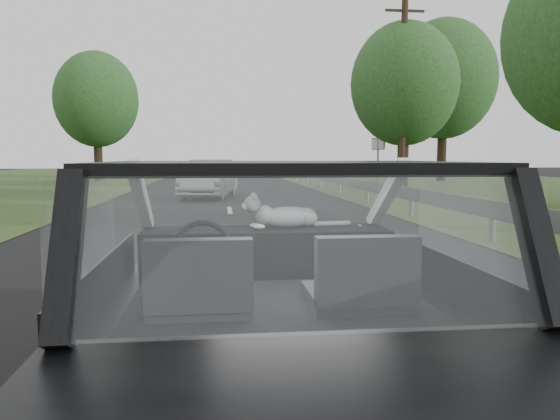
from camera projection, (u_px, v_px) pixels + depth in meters
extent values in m
plane|color=black|center=(276.00, 420.00, 3.05)|extent=(140.00, 140.00, 0.00)
cube|color=black|center=(276.00, 293.00, 2.98)|extent=(1.80, 4.00, 1.45)
cube|color=black|center=(266.00, 251.00, 3.59)|extent=(1.58, 0.45, 0.30)
cube|color=#252526|center=(200.00, 279.00, 2.64)|extent=(0.50, 0.72, 0.42)
cube|color=#252526|center=(361.00, 275.00, 2.73)|extent=(0.50, 0.72, 0.42)
torus|color=black|center=(203.00, 249.00, 3.24)|extent=(0.36, 0.36, 0.04)
ellipsoid|color=gray|center=(287.00, 216.00, 3.61)|extent=(0.56, 0.28, 0.24)
cube|color=gray|center=(407.00, 193.00, 13.37)|extent=(0.05, 90.00, 0.32)
imported|color=#ABABAB|center=(209.00, 179.00, 19.73)|extent=(2.36, 4.41, 1.38)
cube|color=#175425|center=(378.00, 163.00, 26.38)|extent=(0.46, 0.92, 2.39)
cylinder|color=#483622|center=(403.00, 92.00, 23.42)|extent=(0.28, 0.28, 8.50)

